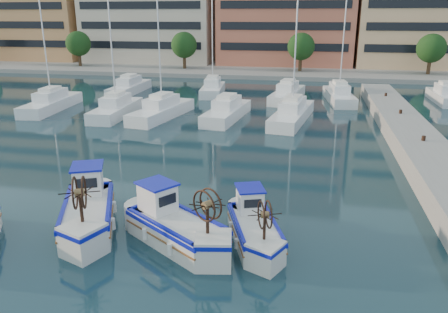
{
  "coord_description": "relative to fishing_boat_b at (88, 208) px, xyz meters",
  "views": [
    {
      "loc": [
        6.2,
        -13.73,
        8.49
      ],
      "look_at": [
        1.83,
        7.5,
        1.5
      ],
      "focal_mm": 35.0,
      "sensor_mm": 36.0,
      "label": 1
    }
  ],
  "objects": [
    {
      "name": "fishing_boat_d",
      "position": [
        6.98,
        0.12,
        -0.15
      ],
      "size": [
        2.77,
        4.05,
        2.45
      ],
      "rotation": [
        0.0,
        0.0,
        0.34
      ],
      "color": "silver",
      "rests_on": "ground"
    },
    {
      "name": "fishing_boat_c",
      "position": [
        3.97,
        -0.6,
        -0.05
      ],
      "size": [
        4.59,
        3.96,
        2.82
      ],
      "rotation": [
        0.0,
        0.0,
        0.97
      ],
      "color": "silver",
      "rests_on": "ground"
    },
    {
      "name": "yacht_marina",
      "position": [
        0.51,
        26.29,
        -0.3
      ],
      "size": [
        40.2,
        20.85,
        11.5
      ],
      "color": "white",
      "rests_on": "ground"
    },
    {
      "name": "ground",
      "position": [
        2.74,
        -1.47,
        -0.82
      ],
      "size": [
        300.0,
        300.0,
        0.0
      ],
      "primitive_type": "plane",
      "color": "#1B3A47",
      "rests_on": "ground"
    },
    {
      "name": "fishing_boat_b",
      "position": [
        0.0,
        0.0,
        0.0
      ],
      "size": [
        3.62,
        4.96,
        2.99
      ],
      "rotation": [
        0.0,
        0.0,
        0.41
      ],
      "color": "silver",
      "rests_on": "ground"
    }
  ]
}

